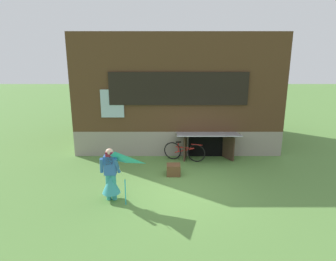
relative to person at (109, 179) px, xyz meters
name	(u,v)px	position (x,y,z in m)	size (l,w,h in m)	color
ground_plane	(180,189)	(2.04, 0.69, -0.65)	(60.00, 60.00, 0.00)	#56843D
log_house	(175,89)	(2.04, 6.24, 1.78)	(8.44, 6.21, 4.88)	gray
person	(109,179)	(0.00, 0.00, 0.00)	(0.61, 0.52, 1.56)	teal
kite	(114,166)	(0.26, -0.54, 0.59)	(1.04, 1.04, 1.54)	#2DB2CC
bicycle_red	(183,152)	(2.27, 3.19, -0.29)	(1.60, 0.55, 0.76)	black
wooden_crate	(172,170)	(1.83, 1.77, -0.46)	(0.47, 0.40, 0.39)	brown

